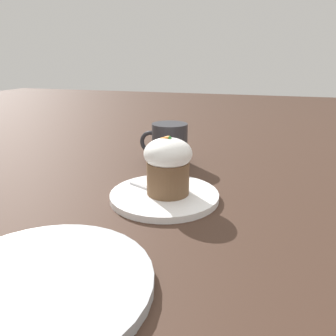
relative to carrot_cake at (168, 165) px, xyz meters
name	(u,v)px	position (x,y,z in m)	size (l,w,h in m)	color
ground_plane	(164,198)	(0.01, 0.00, -0.07)	(4.00, 4.00, 0.00)	#3D281E
dessert_plate	(164,196)	(0.01, 0.00, -0.06)	(0.21, 0.21, 0.01)	white
carrot_cake	(168,165)	(0.00, 0.00, 0.00)	(0.09, 0.09, 0.11)	brown
spoon	(157,191)	(0.02, 0.00, -0.05)	(0.11, 0.06, 0.01)	silver
coffee_cup	(169,144)	(0.07, -0.22, -0.02)	(0.13, 0.09, 0.10)	#2D2D33
side_plate	(40,285)	(0.07, 0.30, -0.06)	(0.27, 0.27, 0.02)	#B2B7BC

